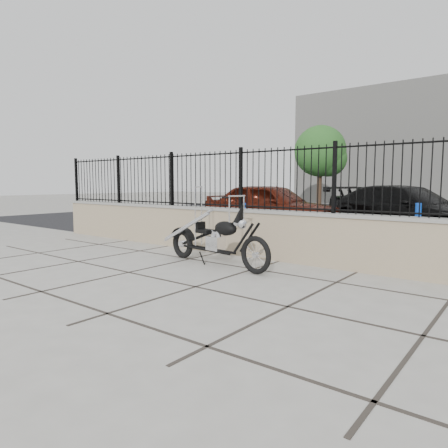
% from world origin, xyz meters
% --- Properties ---
extents(ground_plane, '(90.00, 90.00, 0.00)m').
position_xyz_m(ground_plane, '(0.00, 0.00, 0.00)').
color(ground_plane, '#99968E').
rests_on(ground_plane, ground).
extents(parking_lot, '(30.00, 30.00, 0.00)m').
position_xyz_m(parking_lot, '(0.00, 12.50, 0.00)').
color(parking_lot, black).
rests_on(parking_lot, ground).
extents(retaining_wall, '(14.00, 0.36, 0.96)m').
position_xyz_m(retaining_wall, '(0.00, 2.50, 0.48)').
color(retaining_wall, gray).
rests_on(retaining_wall, ground_plane).
extents(iron_fence, '(14.00, 0.08, 1.20)m').
position_xyz_m(iron_fence, '(0.00, 2.50, 1.56)').
color(iron_fence, black).
rests_on(iron_fence, retaining_wall).
extents(chopper_motorcycle, '(2.46, 0.78, 1.45)m').
position_xyz_m(chopper_motorcycle, '(-0.77, 1.35, 0.73)').
color(chopper_motorcycle, black).
rests_on(chopper_motorcycle, ground_plane).
extents(car_red, '(4.42, 1.83, 1.50)m').
position_xyz_m(car_red, '(-2.76, 6.57, 0.75)').
color(car_red, '#48140A').
rests_on(car_red, parking_lot).
extents(car_black, '(5.27, 3.49, 1.42)m').
position_xyz_m(car_black, '(0.89, 8.00, 0.71)').
color(car_black, black).
rests_on(car_black, parking_lot).
extents(bollard_a, '(0.13, 0.13, 0.91)m').
position_xyz_m(bollard_a, '(-2.83, 5.22, 0.46)').
color(bollard_a, '#0B15AF').
rests_on(bollard_a, ground_plane).
extents(bollard_b, '(0.14, 0.14, 1.06)m').
position_xyz_m(bollard_b, '(1.80, 5.16, 0.53)').
color(bollard_b, '#0C18B4').
rests_on(bollard_b, ground_plane).
extents(tree_left, '(2.87, 2.87, 4.84)m').
position_xyz_m(tree_left, '(-5.95, 17.04, 3.39)').
color(tree_left, '#382619').
rests_on(tree_left, ground_plane).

